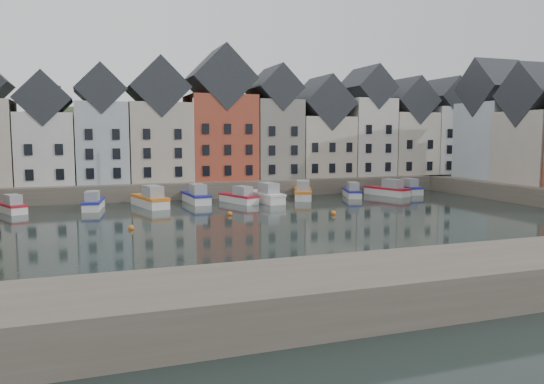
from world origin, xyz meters
name	(u,v)px	position (x,y,z in m)	size (l,w,h in m)	color
ground	(297,226)	(0.00, 0.00, 0.00)	(260.00, 260.00, 0.00)	black
far_quay	(217,185)	(0.00, 30.00, 1.00)	(90.00, 16.00, 2.00)	brown
near_wall	(276,298)	(-10.00, -22.00, 1.00)	(50.00, 6.00, 2.00)	brown
hillside	(186,271)	(0.02, 56.00, -17.96)	(153.60, 70.40, 64.00)	#21341A
far_terrace	(242,129)	(3.21, 28.00, 8.88)	(72.37, 8.16, 17.78)	beige
right_terrace	(543,127)	(36.00, 8.07, 8.91)	(8.30, 24.25, 16.36)	#ACB7BF
mooring_buoys	(237,218)	(-4.00, 5.33, 0.15)	(20.50, 5.50, 0.50)	orange
boat_a	(11,207)	(-24.85, 17.37, 0.63)	(3.85, 5.69, 2.10)	silver
boat_b	(93,203)	(-16.76, 17.16, 0.67)	(2.61, 6.01, 2.23)	silver
boat_c	(150,200)	(-10.74, 16.93, 0.80)	(3.75, 7.27, 2.67)	silver
boat_d	(196,196)	(-5.19, 18.75, 0.81)	(2.43, 6.67, 12.53)	silver
boat_e	(239,197)	(-0.44, 16.91, 0.67)	(3.66, 6.09, 2.24)	silver
boat_f	(265,196)	(2.68, 16.58, 0.78)	(3.19, 7.07, 2.62)	silver
boat_g	(303,193)	(8.24, 18.24, 0.77)	(4.52, 7.06, 2.60)	silver
boat_h	(352,192)	(15.03, 17.95, 0.64)	(3.46, 5.88, 2.16)	silver
boat_i	(388,190)	(20.25, 17.74, 0.73)	(3.92, 6.69, 2.46)	silver
boat_j	(406,188)	(24.00, 19.12, 0.70)	(2.10, 6.16, 2.34)	silver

